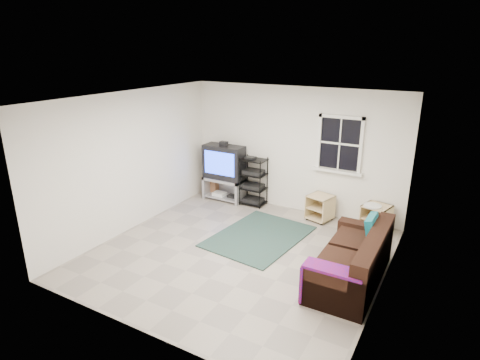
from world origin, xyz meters
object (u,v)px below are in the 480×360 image
Objects in this scene: side_table_left at (321,207)px; side_table_right at (376,216)px; tv_unit at (224,168)px; av_rack at (253,184)px; sofa at (353,262)px.

side_table_left is 1.08m from side_table_right.
tv_unit reaches higher than av_rack.
av_rack is 3.36m from sofa.
side_table_right is (1.07, 0.04, 0.02)m from side_table_left.
sofa is (2.71, -1.98, -0.16)m from av_rack.
sofa is at bearing -59.27° from side_table_left.
tv_unit is 3.97m from sofa.
av_rack reaches higher than side_table_left.
sofa is (1.14, -1.93, 0.03)m from side_table_left.
tv_unit is 1.26× the size of av_rack.
tv_unit is 3.40m from side_table_right.
tv_unit is 2.49× the size of side_table_left.
tv_unit reaches higher than side_table_left.
tv_unit is at bearing -177.00° from av_rack.
side_table_left is at bearing -1.86° from av_rack.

